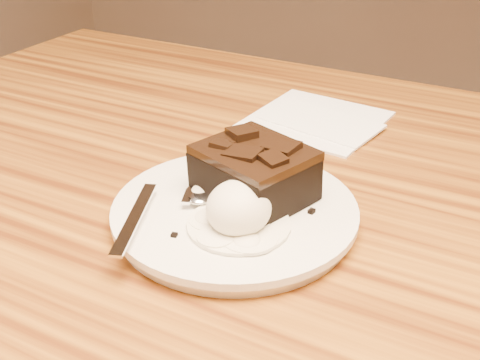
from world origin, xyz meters
The scene contains 10 objects.
plate centered at (-0.03, -0.05, 0.76)m, with size 0.22×0.22×0.02m, color silver.
brownie centered at (-0.02, -0.03, 0.79)m, with size 0.09×0.08×0.04m, color black.
ice_cream_scoop centered at (-0.01, -0.08, 0.79)m, with size 0.05×0.06×0.05m, color #EFE7CE.
melt_puddle centered at (-0.01, -0.08, 0.77)m, with size 0.09×0.09×0.00m, color silver.
spoon centered at (-0.06, -0.06, 0.77)m, with size 0.03×0.17×0.01m, color silver, non-canonical shape.
napkin centered at (-0.05, 0.20, 0.75)m, with size 0.15×0.15×0.01m, color white.
crumb_a centered at (0.04, -0.03, 0.77)m, with size 0.01×0.01×0.00m, color black.
crumb_b centered at (-0.05, -0.12, 0.77)m, with size 0.01×0.01×0.00m, color black.
crumb_c centered at (-0.03, -0.11, 0.77)m, with size 0.01×0.00×0.00m, color black.
crumb_d centered at (-0.07, -0.06, 0.77)m, with size 0.01×0.01×0.00m, color black.
Camera 1 is at (0.19, -0.46, 1.05)m, focal length 44.72 mm.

